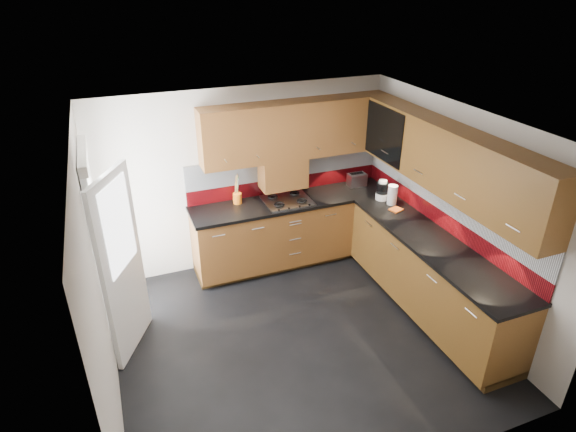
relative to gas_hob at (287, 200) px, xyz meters
name	(u,v)px	position (x,y,z in m)	size (l,w,h in m)	color
room	(299,217)	(-0.45, -1.47, 0.54)	(4.00, 3.80, 2.64)	black
base_cabinets	(354,253)	(0.62, -0.75, -0.52)	(2.70, 3.20, 0.95)	brown
countertop	(356,220)	(0.60, -0.77, -0.04)	(2.72, 3.22, 0.04)	black
backsplash	(365,189)	(0.83, -0.54, 0.25)	(2.70, 3.20, 0.54)	maroon
upper_cabinets	(372,144)	(0.78, -0.69, 0.88)	(2.50, 3.20, 0.72)	brown
extractor_hood	(283,173)	(0.00, 0.17, 0.32)	(0.60, 0.33, 0.40)	brown
glass_cabinet	(394,131)	(1.26, -0.40, 0.91)	(0.32, 0.80, 0.66)	black
back_door	(110,256)	(-2.23, -0.72, 0.08)	(0.42, 1.19, 2.04)	white
gas_hob	(287,200)	(0.00, 0.00, 0.00)	(0.60, 0.53, 0.05)	silver
utensil_pot	(237,197)	(-0.62, 0.19, 0.08)	(0.11, 0.11, 0.40)	orange
toaster	(357,180)	(1.09, 0.13, 0.07)	(0.25, 0.16, 0.18)	silver
food_processor	(382,191)	(1.18, -0.39, 0.11)	(0.16, 0.16, 0.27)	white
paper_towel	(392,195)	(1.22, -0.56, 0.11)	(0.12, 0.12, 0.26)	white
orange_cloth	(396,210)	(1.18, -0.74, -0.01)	(0.15, 0.13, 0.02)	orange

